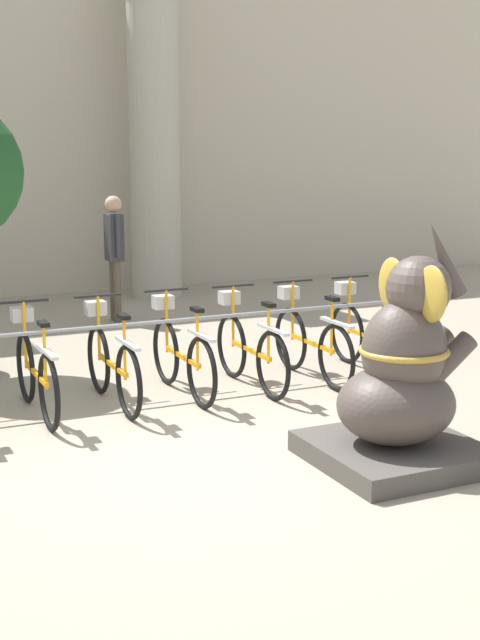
# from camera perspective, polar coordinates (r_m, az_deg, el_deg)

# --- Properties ---
(ground_plane) EXTENTS (60.00, 60.00, 0.00)m
(ground_plane) POSITION_cam_1_polar(r_m,az_deg,el_deg) (7.21, -2.51, -9.01)
(ground_plane) COLOR #9E937F
(column_right) EXTENTS (1.03, 1.03, 5.16)m
(column_right) POSITION_cam_1_polar(r_m,az_deg,el_deg) (14.71, -5.51, 11.68)
(column_right) COLOR #ADA899
(column_right) RESTS_ON ground_plane
(bike_rack) EXTENTS (6.51, 0.05, 0.77)m
(bike_rack) POSITION_cam_1_polar(r_m,az_deg,el_deg) (8.75, -8.48, -1.06)
(bike_rack) COLOR gray
(bike_rack) RESTS_ON ground_plane
(bicycle_3) EXTENTS (0.48, 1.68, 1.02)m
(bicycle_3) POSITION_cam_1_polar(r_m,az_deg,el_deg) (8.49, -12.95, -3.24)
(bicycle_3) COLOR black
(bicycle_3) RESTS_ON ground_plane
(bicycle_4) EXTENTS (0.48, 1.68, 1.02)m
(bicycle_4) POSITION_cam_1_polar(r_m,az_deg,el_deg) (8.69, -8.21, -2.74)
(bicycle_4) COLOR black
(bicycle_4) RESTS_ON ground_plane
(bicycle_5) EXTENTS (0.48, 1.68, 1.02)m
(bicycle_5) POSITION_cam_1_polar(r_m,az_deg,el_deg) (8.96, -3.76, -2.23)
(bicycle_5) COLOR black
(bicycle_5) RESTS_ON ground_plane
(bicycle_6) EXTENTS (0.48, 1.68, 1.02)m
(bicycle_6) POSITION_cam_1_polar(r_m,az_deg,el_deg) (9.20, 0.63, -1.84)
(bicycle_6) COLOR black
(bicycle_6) RESTS_ON ground_plane
(bicycle_7) EXTENTS (0.48, 1.68, 1.02)m
(bicycle_7) POSITION_cam_1_polar(r_m,az_deg,el_deg) (9.56, 4.56, -1.38)
(bicycle_7) COLOR black
(bicycle_7) RESTS_ON ground_plane
(bicycle_8) EXTENTS (0.48, 1.68, 1.02)m
(bicycle_8) POSITION_cam_1_polar(r_m,az_deg,el_deg) (9.94, 8.25, -0.97)
(bicycle_8) COLOR black
(bicycle_8) RESTS_ON ground_plane
(elephant_statue) EXTENTS (1.25, 1.25, 1.93)m
(elephant_statue) POSITION_cam_1_polar(r_m,az_deg,el_deg) (7.10, 10.32, -3.98)
(elephant_statue) COLOR #4C4742
(elephant_statue) RESTS_ON ground_plane
(person_pedestrian) EXTENTS (0.24, 0.47, 1.78)m
(person_pedestrian) POSITION_cam_1_polar(r_m,az_deg,el_deg) (12.68, -8.05, 4.71)
(person_pedestrian) COLOR brown
(person_pedestrian) RESTS_ON ground_plane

